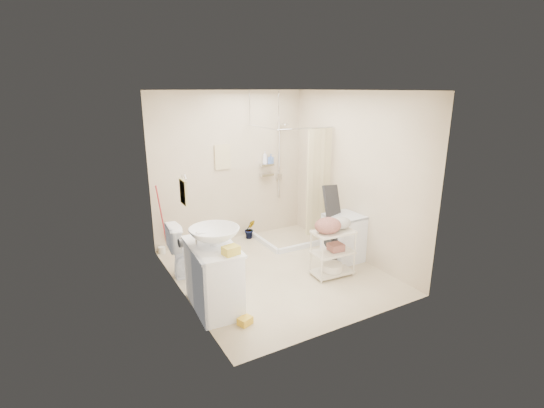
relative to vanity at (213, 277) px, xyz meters
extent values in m
plane|color=beige|center=(1.16, 0.47, -0.42)|extent=(3.20, 3.20, 0.00)
cube|color=silver|center=(1.16, 0.47, 2.18)|extent=(2.80, 3.20, 0.04)
cube|color=beige|center=(1.16, 2.07, 0.88)|extent=(2.80, 0.04, 2.60)
cube|color=beige|center=(1.16, -1.13, 0.88)|extent=(2.80, 0.04, 2.60)
cube|color=beige|center=(-0.24, 0.47, 0.88)|extent=(0.04, 3.20, 2.60)
cube|color=beige|center=(2.56, 0.47, 0.88)|extent=(0.04, 3.20, 2.60)
cube|color=white|center=(0.00, 0.00, 0.00)|extent=(0.59, 0.98, 0.83)
imported|color=white|center=(0.04, 0.01, 0.52)|extent=(0.71, 0.71, 0.21)
cube|color=gold|center=(0.09, -0.36, 0.46)|extent=(0.20, 0.17, 0.10)
cube|color=yellow|center=(0.17, -0.52, -0.35)|extent=(0.27, 0.24, 0.12)
imported|color=white|center=(0.12, 1.01, -0.02)|extent=(0.81, 0.51, 0.79)
imported|color=brown|center=(0.95, 1.89, -0.25)|extent=(0.18, 0.13, 0.32)
imported|color=brown|center=(1.43, 1.89, -0.24)|extent=(0.22, 0.18, 0.35)
cube|color=beige|center=(1.01, 2.05, 1.08)|extent=(0.28, 0.03, 0.42)
imported|color=silver|center=(1.81, 2.01, 1.02)|extent=(0.10, 0.10, 0.23)
imported|color=#4C6CB1|center=(1.91, 1.98, 0.99)|extent=(0.10, 0.10, 0.17)
cube|color=silver|center=(2.30, 0.34, -0.04)|extent=(0.52, 0.54, 0.74)
camera|label=1|loc=(-1.51, -4.15, 2.22)|focal=26.00mm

